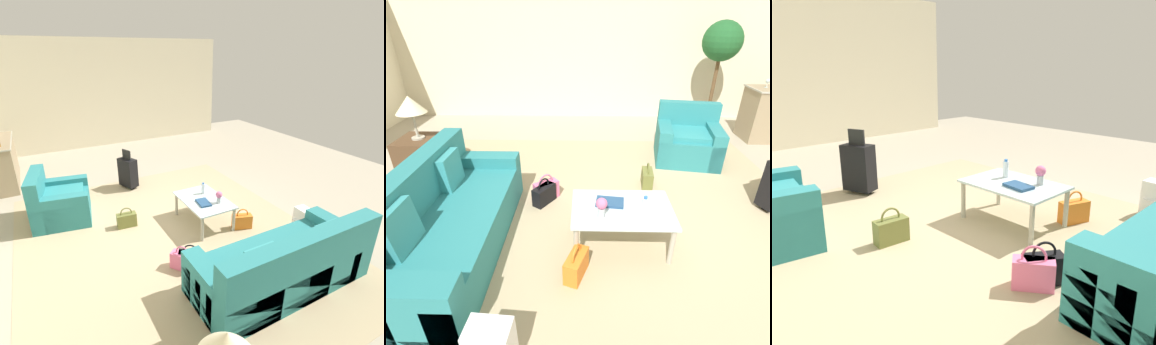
{
  "view_description": "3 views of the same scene",
  "coord_description": "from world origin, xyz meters",
  "views": [
    {
      "loc": [
        -4.24,
        1.8,
        2.77
      ],
      "look_at": [
        -0.14,
        -0.41,
        0.86
      ],
      "focal_mm": 28.0,
      "sensor_mm": 36.0,
      "label": 1
    },
    {
      "loc": [
        -0.79,
        -3.01,
        2.18
      ],
      "look_at": [
        -0.85,
        -0.19,
        0.68
      ],
      "focal_mm": 28.0,
      "sensor_mm": 36.0,
      "label": 2
    },
    {
      "loc": [
        -2.72,
        2.46,
        1.65
      ],
      "look_at": [
        -0.18,
        0.01,
        0.62
      ],
      "focal_mm": 35.0,
      "sensor_mm": 36.0,
      "label": 3
    }
  ],
  "objects": [
    {
      "name": "wine_glass_leftmost",
      "position": [
        2.53,
        2.63,
        1.1
      ],
      "size": [
        0.08,
        0.08,
        0.15
      ],
      "color": "silver",
      "rests_on": "bar_console"
    },
    {
      "name": "handbag_pink",
      "position": [
        -1.28,
        0.35,
        0.13
      ],
      "size": [
        0.34,
        0.3,
        0.36
      ],
      "color": "pink",
      "rests_on": "ground"
    },
    {
      "name": "potted_ficus",
      "position": [
        1.8,
        3.2,
        1.54
      ],
      "size": [
        0.73,
        0.73,
        2.09
      ],
      "color": "#514C56",
      "rests_on": "ground"
    },
    {
      "name": "area_rug",
      "position": [
        -0.6,
        0.2,
        0.0
      ],
      "size": [
        5.2,
        4.4,
        0.01
      ],
      "primitive_type": "cube",
      "color": "tan",
      "rests_on": "ground"
    },
    {
      "name": "handbag_black",
      "position": [
        -1.3,
        0.24,
        0.13
      ],
      "size": [
        0.29,
        0.34,
        0.36
      ],
      "color": "black",
      "rests_on": "ground"
    },
    {
      "name": "water_bottle",
      "position": [
        -0.2,
        -0.6,
        0.54
      ],
      "size": [
        0.06,
        0.06,
        0.2
      ],
      "color": "silver",
      "rests_on": "coffee_table"
    },
    {
      "name": "handbag_orange",
      "position": [
        -0.85,
        -0.97,
        0.13
      ],
      "size": [
        0.24,
        0.35,
        0.36
      ],
      "color": "orange",
      "rests_on": "ground"
    },
    {
      "name": "ground_plane",
      "position": [
        0.0,
        0.0,
        0.0
      ],
      "size": [
        12.0,
        12.0,
        0.0
      ],
      "primitive_type": "plane",
      "color": "#A89E89"
    },
    {
      "name": "handbag_olive",
      "position": [
        0.1,
        0.7,
        0.13
      ],
      "size": [
        0.17,
        0.33,
        0.36
      ],
      "color": "olive",
      "rests_on": "ground"
    },
    {
      "name": "wall_back",
      "position": [
        0.0,
        4.06,
        1.55
      ],
      "size": [
        10.24,
        0.12,
        3.1
      ],
      "primitive_type": "cube",
      "color": "beige",
      "rests_on": "ground"
    },
    {
      "name": "side_table",
      "position": [
        -3.2,
        1.0,
        0.29
      ],
      "size": [
        0.59,
        0.59,
        0.58
      ],
      "primitive_type": "cube",
      "color": "#513823",
      "rests_on": "ground"
    },
    {
      "name": "table_lamp",
      "position": [
        -3.2,
        1.0,
        1.07
      ],
      "size": [
        0.41,
        0.41,
        0.62
      ],
      "color": "#ADA899",
      "rests_on": "side_table"
    },
    {
      "name": "coffee_table_book",
      "position": [
        -0.52,
        -0.42,
        0.46
      ],
      "size": [
        0.3,
        0.22,
        0.03
      ],
      "primitive_type": "cube",
      "rotation": [
        0.0,
        0.0,
        -0.13
      ],
      "color": "navy",
      "rests_on": "coffee_table"
    },
    {
      "name": "flower_vase",
      "position": [
        -0.62,
        -0.65,
        0.57
      ],
      "size": [
        0.11,
        0.11,
        0.21
      ],
      "color": "#B2B7BC",
      "rests_on": "coffee_table"
    },
    {
      "name": "couch",
      "position": [
        -2.2,
        -0.6,
        0.31
      ],
      "size": [
        0.92,
        2.29,
        0.91
      ],
      "color": "teal",
      "rests_on": "ground"
    },
    {
      "name": "coffee_table",
      "position": [
        -0.4,
        -0.5,
        0.39
      ],
      "size": [
        1.02,
        0.69,
        0.44
      ],
      "color": "silver",
      "rests_on": "ground"
    },
    {
      "name": "armchair",
      "position": [
        0.91,
        1.67,
        0.3
      ],
      "size": [
        1.11,
        1.06,
        0.89
      ],
      "color": "teal",
      "rests_on": "ground"
    }
  ]
}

